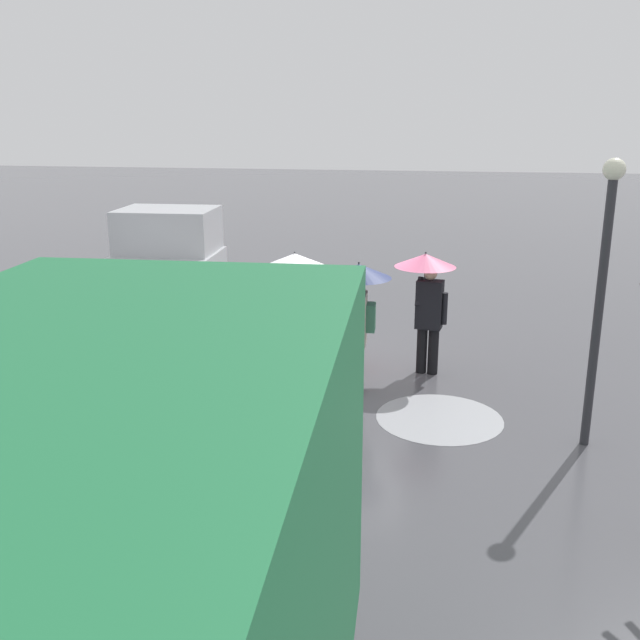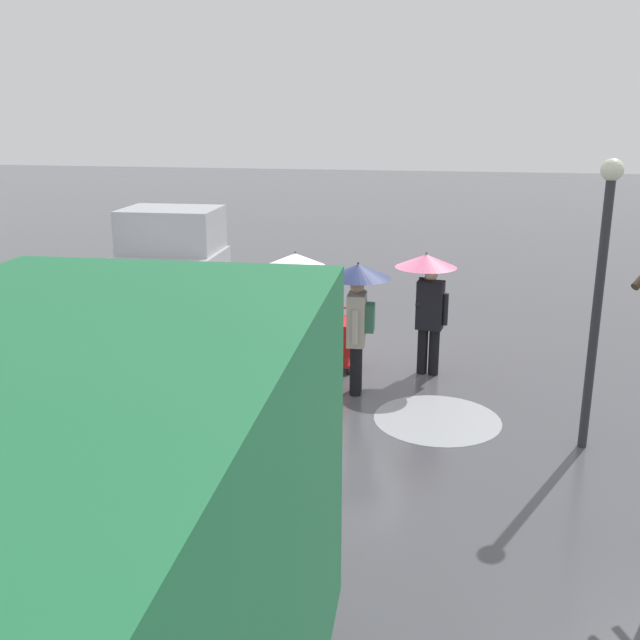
{
  "view_description": "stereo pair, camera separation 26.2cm",
  "coord_description": "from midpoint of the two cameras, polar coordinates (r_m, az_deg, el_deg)",
  "views": [
    {
      "loc": [
        -1.7,
        12.26,
        4.41
      ],
      "look_at": [
        0.19,
        0.8,
        1.05
      ],
      "focal_mm": 40.58,
      "sensor_mm": 36.0,
      "label": 1
    },
    {
      "loc": [
        -1.96,
        12.21,
        4.41
      ],
      "look_at": [
        0.19,
        0.8,
        1.05
      ],
      "focal_mm": 40.58,
      "sensor_mm": 36.0,
      "label": 2
    }
  ],
  "objects": [
    {
      "name": "pedestrian_black_side",
      "position": [
        12.39,
        9.11,
        2.67
      ],
      "size": [
        1.04,
        1.04,
        2.15
      ],
      "color": "black",
      "rests_on": "ground"
    },
    {
      "name": "pedestrian_white_side",
      "position": [
        11.42,
        3.67,
        1.71
      ],
      "size": [
        1.04,
        1.04,
        2.15
      ],
      "color": "black",
      "rests_on": "ground"
    },
    {
      "name": "ground_plane",
      "position": [
        13.13,
        2.06,
        -3.5
      ],
      "size": [
        90.0,
        90.0,
        0.0
      ],
      "primitive_type": "plane",
      "color": "#4C4C51"
    },
    {
      "name": "shopping_cart_vendor",
      "position": [
        12.77,
        2.06,
        -1.39
      ],
      "size": [
        0.59,
        0.85,
        1.02
      ],
      "color": "red",
      "rests_on": "ground"
    },
    {
      "name": "pedestrian_pink_side",
      "position": [
        12.32,
        -1.54,
        2.87
      ],
      "size": [
        1.04,
        1.04,
        2.15
      ],
      "color": "black",
      "rests_on": "ground"
    },
    {
      "name": "hand_dolly_boxes",
      "position": [
        12.46,
        -1.97,
        -0.41
      ],
      "size": [
        0.78,
        0.86,
        1.61
      ],
      "color": "#515156",
      "rests_on": "ground"
    },
    {
      "name": "cargo_van_parked_right",
      "position": [
        13.23,
        -13.22,
        1.56
      ],
      "size": [
        2.35,
        5.41,
        2.6
      ],
      "color": "#B7BABF",
      "rests_on": "ground"
    },
    {
      "name": "street_lamp",
      "position": [
        9.97,
        21.94,
        3.15
      ],
      "size": [
        0.28,
        0.28,
        3.86
      ],
      "color": "#2D2D33",
      "rests_on": "ground"
    },
    {
      "name": "slush_patch_mid_street",
      "position": [
        14.55,
        -16.04,
        -2.15
      ],
      "size": [
        1.58,
        1.58,
        0.01
      ],
      "primitive_type": "cylinder",
      "color": "silver",
      "rests_on": "ground"
    },
    {
      "name": "slush_patch_under_van",
      "position": [
        11.01,
        9.91,
        -7.72
      ],
      "size": [
        1.89,
        1.89,
        0.01
      ],
      "primitive_type": "cylinder",
      "color": "#999BA0",
      "rests_on": "ground"
    }
  ]
}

